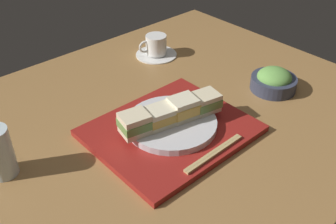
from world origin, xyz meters
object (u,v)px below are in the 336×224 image
at_px(sandwich_nearmost, 135,124).
at_px(salad_bowl, 274,81).
at_px(sandwich_plate, 171,123).
at_px(chopsticks_pair, 214,153).
at_px(coffee_cup, 156,47).
at_px(sandwich_farmost, 205,102).
at_px(sandwich_inner_far, 183,108).
at_px(sandwich_inner_near, 159,117).

xyz_separation_m(sandwich_nearmost, salad_bowl, (0.46, -0.08, -0.03)).
xyz_separation_m(sandwich_plate, chopsticks_pair, (0.00, -0.15, -0.01)).
bearing_deg(sandwich_nearmost, coffee_cup, 43.35).
bearing_deg(sandwich_plate, sandwich_farmost, -13.07).
relative_size(sandwich_nearmost, coffee_cup, 0.57).
bearing_deg(sandwich_inner_far, chopsticks_pair, -103.16).
xyz_separation_m(sandwich_inner_far, coffee_cup, (0.22, 0.36, -0.03)).
bearing_deg(sandwich_farmost, sandwich_inner_near, 166.93).
distance_m(sandwich_inner_near, salad_bowl, 0.40).
relative_size(sandwich_farmost, salad_bowl, 0.60).
relative_size(sandwich_nearmost, sandwich_inner_near, 1.00).
distance_m(sandwich_inner_near, chopsticks_pair, 0.16).
relative_size(sandwich_inner_far, salad_bowl, 0.60).
height_order(salad_bowl, chopsticks_pair, salad_bowl).
distance_m(sandwich_plate, sandwich_nearmost, 0.11).
bearing_deg(chopsticks_pair, sandwich_nearmost, 120.12).
xyz_separation_m(sandwich_plate, coffee_cup, (0.25, 0.35, 0.00)).
height_order(sandwich_inner_far, coffee_cup, sandwich_inner_far).
bearing_deg(coffee_cup, sandwich_plate, -125.35).
xyz_separation_m(sandwich_nearmost, sandwich_inner_near, (0.07, -0.02, -0.00)).
bearing_deg(salad_bowl, chopsticks_pair, -165.43).
height_order(sandwich_plate, chopsticks_pair, sandwich_plate).
height_order(sandwich_farmost, salad_bowl, sandwich_farmost).
bearing_deg(sandwich_inner_far, sandwich_plate, 166.93).
bearing_deg(chopsticks_pair, salad_bowl, 14.57).
bearing_deg(salad_bowl, sandwich_nearmost, 170.73).
bearing_deg(sandwich_plate, salad_bowl, -8.22).
xyz_separation_m(sandwich_inner_near, sandwich_farmost, (0.13, -0.03, 0.00)).
bearing_deg(coffee_cup, sandwich_farmost, -111.90).
xyz_separation_m(sandwich_plate, sandwich_nearmost, (-0.10, 0.02, 0.04)).
bearing_deg(sandwich_inner_far, sandwich_farmost, -13.07).
relative_size(sandwich_nearmost, chopsticks_pair, 0.43).
bearing_deg(sandwich_inner_near, sandwich_farmost, -13.07).
relative_size(sandwich_inner_far, chopsticks_pair, 0.43).
relative_size(sandwich_plate, sandwich_farmost, 2.89).
bearing_deg(salad_bowl, sandwich_inner_near, 171.37).
bearing_deg(sandwich_inner_near, chopsticks_pair, -77.96).
bearing_deg(sandwich_farmost, coffee_cup, 68.10).
distance_m(salad_bowl, coffee_cup, 0.42).
bearing_deg(sandwich_inner_near, salad_bowl, -8.63).
xyz_separation_m(sandwich_farmost, chopsticks_pair, (-0.10, -0.12, -0.04)).
bearing_deg(salad_bowl, sandwich_plate, 171.78).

